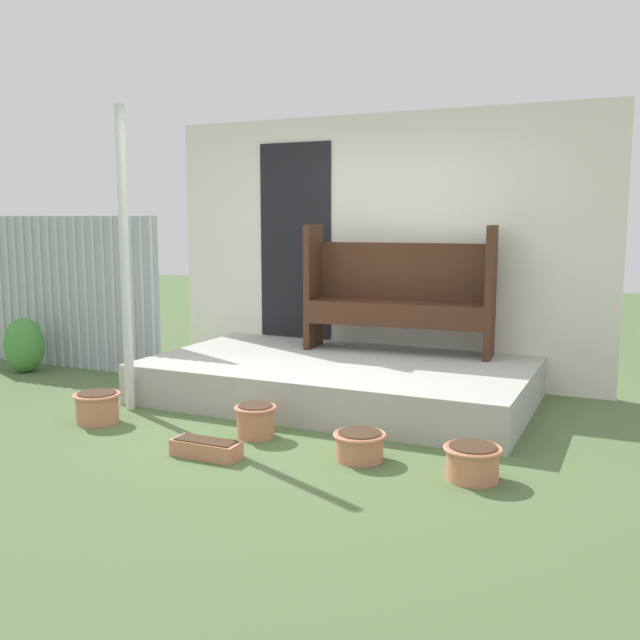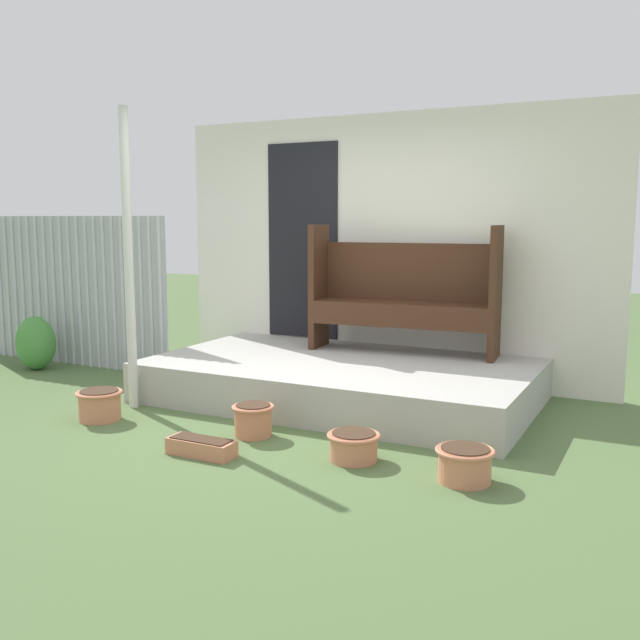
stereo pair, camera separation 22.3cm
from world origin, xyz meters
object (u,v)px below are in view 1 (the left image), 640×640
Objects in this scene: shrub_by_fence at (24,345)px; planter_box_rect at (206,448)px; flower_pot_left at (97,406)px; support_post at (125,261)px; flower_pot_right at (360,444)px; flower_pot_far_right at (472,461)px; bench at (399,289)px; flower_pot_middle at (256,419)px.

planter_box_rect is at bearing -24.52° from shrub_by_fence.
support_post is at bearing 93.76° from flower_pot_left.
flower_pot_right is (2.23, -0.39, -1.14)m from support_post.
bench is at bearing 119.35° from flower_pot_far_right.
shrub_by_fence is at bearing 165.36° from flower_pot_right.
bench is 3.10× the size of shrub_by_fence.
flower_pot_right reaches higher than planter_box_rect.
flower_pot_middle is 0.87× the size of flower_pot_far_right.
support_post reaches higher than flower_pot_left.
flower_pot_left is (-1.77, -2.11, -0.81)m from bench.
planter_box_rect is (-0.53, -2.45, -0.88)m from bench.
flower_pot_right is at bearing -9.79° from flower_pot_middle.
flower_pot_far_right is 1.75m from planter_box_rect.
flower_pot_middle is 3.44m from shrub_by_fence.
bench is at bearing 77.74° from planter_box_rect.
support_post is 6.87× the size of flower_pot_far_right.
planter_box_rect is at bearing -98.42° from flower_pot_middle.
flower_pot_right is at bearing -14.64° from shrub_by_fence.
flower_pot_right is at bearing -9.84° from support_post.
bench is at bearing 101.67° from flower_pot_right.
flower_pot_middle is 0.55× the size of shrub_by_fence.
flower_pot_left is 2.20m from flower_pot_right.
flower_pot_middle is 1.66m from flower_pot_far_right.
flower_pot_left is at bearing 179.84° from flower_pot_far_right.
support_post is 3.23m from flower_pot_far_right.
flower_pot_far_right is (2.99, -0.43, -1.13)m from support_post.
bench is 2.13m from flower_pot_middle.
flower_pot_right is 0.76m from flower_pot_far_right.
planter_box_rect is at bearing -107.06° from bench.
support_post is at bearing 170.13° from flower_pot_middle.
flower_pot_middle is 0.54m from planter_box_rect.
flower_pot_middle reaches higher than flower_pot_far_right.
bench is 4.95× the size of flower_pot_right.
flower_pot_far_right is at bearing -65.45° from bench.
flower_pot_far_right is 0.76× the size of planter_box_rect.
support_post is 1.41× the size of bench.
flower_pot_middle is at bearing -15.89° from shrub_by_fence.
flower_pot_middle is at bearing 8.25° from flower_pot_left.
planter_box_rect is (-0.96, -0.38, -0.05)m from flower_pot_right.
flower_pot_middle is 0.66× the size of planter_box_rect.
shrub_by_fence is (-4.95, 1.14, 0.17)m from flower_pot_far_right.
bench reaches higher than flower_pot_middle.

